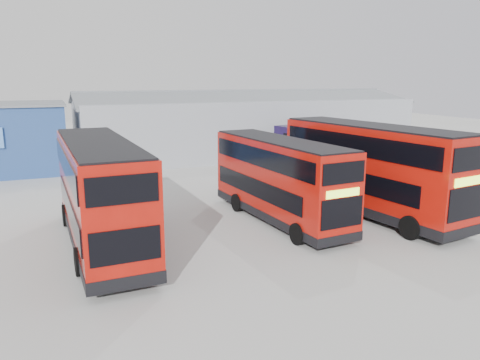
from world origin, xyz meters
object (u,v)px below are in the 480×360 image
maintenance_shed (242,125)px  double_decker_left (101,195)px  single_decker_blue (338,154)px  double_decker_right (370,171)px  double_decker_centre (279,181)px

maintenance_shed → double_decker_left: maintenance_shed is taller
single_decker_blue → maintenance_shed: bearing=-91.9°
maintenance_shed → double_decker_right: bearing=-95.4°
double_decker_centre → double_decker_right: (4.80, -0.76, 0.29)m
double_decker_centre → single_decker_blue: bearing=37.7°
double_decker_centre → maintenance_shed: bearing=67.4°
maintenance_shed → double_decker_centre: (-6.88, -21.33, -0.58)m
double_decker_left → double_decker_right: size_ratio=0.95×
maintenance_shed → double_decker_centre: bearing=-107.9°
double_decker_left → double_decker_centre: size_ratio=1.10×
maintenance_shed → double_decker_centre: maintenance_shed is taller
double_decker_centre → double_decker_right: bearing=-13.8°
double_decker_left → double_decker_centre: 8.50m
double_decker_right → single_decker_blue: 9.74m
double_decker_left → double_decker_right: (13.28, -0.25, 0.08)m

